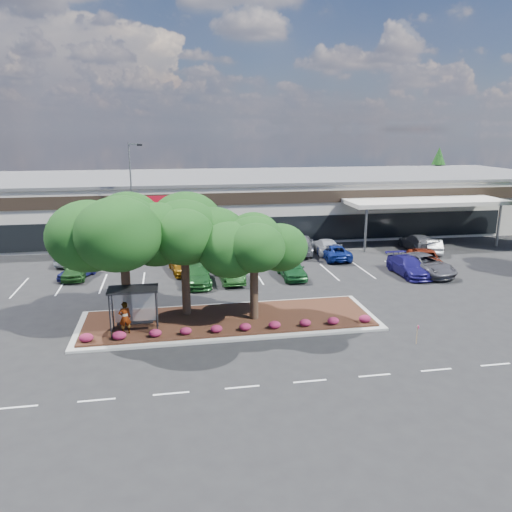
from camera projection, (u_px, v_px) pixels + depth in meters
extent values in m
plane|color=black|center=(275.00, 347.00, 26.95)|extent=(160.00, 160.00, 0.00)
cube|color=beige|center=(214.00, 203.00, 58.65)|extent=(80.00, 20.00, 6.00)
cube|color=#535356|center=(213.00, 176.00, 57.88)|extent=(80.40, 20.40, 0.30)
cube|color=black|center=(223.00, 199.00, 48.61)|extent=(80.00, 0.25, 1.20)
cube|color=black|center=(224.00, 231.00, 49.40)|extent=(60.00, 0.18, 2.60)
cube|color=#B80D1F|center=(161.00, 201.00, 47.53)|extent=(6.00, 0.12, 1.00)
cube|color=beige|center=(425.00, 202.00, 49.78)|extent=(16.00, 5.00, 0.40)
cylinder|color=slate|center=(366.00, 231.00, 47.25)|extent=(0.24, 0.24, 4.20)
cylinder|color=slate|center=(499.00, 226.00, 49.63)|extent=(0.24, 0.24, 4.20)
cube|color=#A8A9A3|center=(229.00, 321.00, 30.41)|extent=(18.00, 6.00, 0.15)
cube|color=#472718|center=(229.00, 319.00, 30.37)|extent=(17.20, 5.20, 0.12)
cube|color=silver|center=(18.00, 407.00, 21.09)|extent=(1.60, 0.12, 0.01)
cube|color=silver|center=(97.00, 400.00, 21.63)|extent=(1.60, 0.12, 0.01)
cube|color=silver|center=(171.00, 393.00, 22.18)|extent=(1.60, 0.12, 0.01)
cube|color=silver|center=(242.00, 387.00, 22.72)|extent=(1.60, 0.12, 0.01)
cube|color=silver|center=(310.00, 381.00, 23.27)|extent=(1.60, 0.12, 0.01)
cube|color=silver|center=(375.00, 375.00, 23.81)|extent=(1.60, 0.12, 0.01)
cube|color=silver|center=(436.00, 370.00, 24.36)|extent=(1.60, 0.12, 0.01)
cube|color=silver|center=(495.00, 365.00, 24.90)|extent=(1.60, 0.12, 0.01)
cube|color=silver|center=(20.00, 288.00, 37.02)|extent=(0.12, 5.00, 0.01)
cube|color=silver|center=(62.00, 285.00, 37.53)|extent=(0.12, 5.00, 0.01)
cube|color=silver|center=(103.00, 283.00, 38.04)|extent=(0.12, 5.00, 0.01)
cube|color=silver|center=(143.00, 281.00, 38.55)|extent=(0.12, 5.00, 0.01)
cube|color=silver|center=(182.00, 279.00, 39.06)|extent=(0.12, 5.00, 0.01)
cube|color=silver|center=(221.00, 277.00, 39.57)|extent=(0.12, 5.00, 0.01)
cube|color=silver|center=(258.00, 275.00, 40.08)|extent=(0.12, 5.00, 0.01)
cube|color=silver|center=(294.00, 274.00, 40.59)|extent=(0.12, 5.00, 0.01)
cube|color=silver|center=(329.00, 272.00, 41.10)|extent=(0.12, 5.00, 0.01)
cube|color=silver|center=(364.00, 270.00, 41.61)|extent=(0.12, 5.00, 0.01)
cube|color=silver|center=(397.00, 268.00, 42.13)|extent=(0.12, 5.00, 0.01)
cube|color=silver|center=(430.00, 267.00, 42.64)|extent=(0.12, 5.00, 0.01)
cylinder|color=black|center=(112.00, 309.00, 28.38)|extent=(0.08, 0.08, 2.50)
cylinder|color=black|center=(157.00, 306.00, 28.80)|extent=(0.08, 0.08, 2.50)
cylinder|color=black|center=(110.00, 317.00, 27.14)|extent=(0.08, 0.08, 2.50)
cylinder|color=black|center=(157.00, 314.00, 27.56)|extent=(0.08, 0.08, 2.50)
cube|color=black|center=(133.00, 289.00, 27.65)|extent=(2.75, 1.55, 0.10)
cube|color=silver|center=(135.00, 305.00, 28.56)|extent=(2.30, 0.03, 2.00)
cube|color=black|center=(135.00, 323.00, 28.41)|extent=(2.00, 0.35, 0.06)
cone|color=#183C13|center=(437.00, 178.00, 73.61)|extent=(3.96, 3.96, 9.00)
imported|color=#594C47|center=(125.00, 318.00, 27.87)|extent=(0.76, 0.58, 1.87)
cube|color=#A8A9A3|center=(135.00, 254.00, 46.35)|extent=(0.50, 0.50, 0.40)
cylinder|color=slate|center=(132.00, 198.00, 45.08)|extent=(0.14, 0.14, 9.89)
cube|color=slate|center=(134.00, 144.00, 43.86)|extent=(0.93, 0.44, 0.14)
cube|color=black|center=(139.00, 145.00, 43.84)|extent=(0.51, 0.40, 0.18)
cube|color=#A17E54|center=(417.00, 335.00, 27.17)|extent=(0.03, 0.03, 1.07)
cube|color=#F44089|center=(418.00, 327.00, 27.07)|extent=(0.02, 0.14, 0.18)
imported|color=#20501E|center=(77.00, 269.00, 39.34)|extent=(1.97, 4.38, 1.46)
imported|color=navy|center=(78.00, 269.00, 39.36)|extent=(3.09, 4.25, 1.34)
imported|color=#7E4F08|center=(182.00, 264.00, 40.88)|extent=(2.51, 4.85, 1.34)
imported|color=#1D5221|center=(197.00, 274.00, 37.85)|extent=(2.09, 5.00, 1.44)
imported|color=#184117|center=(230.00, 271.00, 38.58)|extent=(1.92, 4.86, 1.58)
imported|color=#165124|center=(292.00, 268.00, 39.39)|extent=(1.79, 4.42, 1.50)
imported|color=navy|center=(409.00, 266.00, 40.03)|extent=(2.16, 5.12, 1.48)
imported|color=#4D4C52|center=(424.00, 264.00, 40.37)|extent=(3.92, 6.20, 1.59)
imported|color=maroon|center=(425.00, 259.00, 42.16)|extent=(4.05, 5.85, 1.48)
imported|color=#AEB5BA|center=(71.00, 254.00, 43.52)|extent=(2.54, 4.97, 1.62)
imported|color=black|center=(160.00, 247.00, 46.11)|extent=(1.83, 5.14, 1.69)
imported|color=navy|center=(194.00, 256.00, 43.13)|extent=(2.58, 4.88, 1.53)
imported|color=slate|center=(191.00, 248.00, 45.86)|extent=(3.55, 6.11, 1.66)
imported|color=slate|center=(301.00, 244.00, 47.20)|extent=(3.94, 6.36, 1.72)
imported|color=navy|center=(334.00, 252.00, 45.12)|extent=(2.36, 4.88, 1.34)
imported|color=#ABAFB7|center=(326.00, 246.00, 46.98)|extent=(2.27, 5.02, 1.43)
imported|color=silver|center=(433.00, 246.00, 47.25)|extent=(2.83, 4.26, 1.33)
imported|color=slate|center=(418.00, 242.00, 48.44)|extent=(2.40, 5.37, 1.53)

